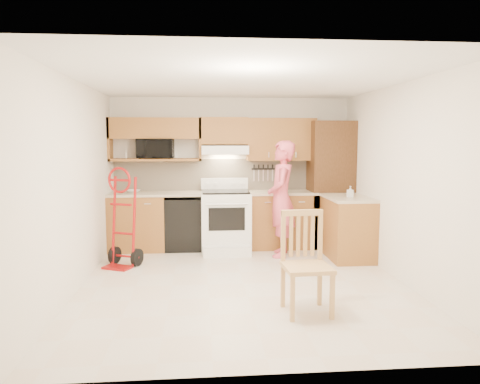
{
  "coord_description": "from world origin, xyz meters",
  "views": [
    {
      "loc": [
        -0.53,
        -5.55,
        1.78
      ],
      "look_at": [
        0.0,
        0.5,
        1.1
      ],
      "focal_mm": 34.35,
      "sensor_mm": 36.0,
      "label": 1
    }
  ],
  "objects": [
    {
      "name": "floor",
      "position": [
        0.0,
        0.0,
        -0.01
      ],
      "size": [
        4.0,
        4.5,
        0.02
      ],
      "primitive_type": "cube",
      "color": "beige",
      "rests_on": "ground"
    },
    {
      "name": "ceiling",
      "position": [
        0.0,
        0.0,
        2.51
      ],
      "size": [
        4.0,
        4.5,
        0.02
      ],
      "primitive_type": "cube",
      "color": "white",
      "rests_on": "ground"
    },
    {
      "name": "wall_back",
      "position": [
        0.0,
        2.26,
        1.25
      ],
      "size": [
        4.0,
        0.02,
        2.5
      ],
      "primitive_type": "cube",
      "color": "#EFE1C9",
      "rests_on": "ground"
    },
    {
      "name": "wall_front",
      "position": [
        0.0,
        -2.26,
        1.25
      ],
      "size": [
        4.0,
        0.02,
        2.5
      ],
      "primitive_type": "cube",
      "color": "#EFE1C9",
      "rests_on": "ground"
    },
    {
      "name": "wall_left",
      "position": [
        -2.01,
        0.0,
        1.25
      ],
      "size": [
        0.02,
        4.5,
        2.5
      ],
      "primitive_type": "cube",
      "color": "#EFE1C9",
      "rests_on": "ground"
    },
    {
      "name": "wall_right",
      "position": [
        2.01,
        0.0,
        1.25
      ],
      "size": [
        0.02,
        4.5,
        2.5
      ],
      "primitive_type": "cube",
      "color": "#EFE1C9",
      "rests_on": "ground"
    },
    {
      "name": "backsplash",
      "position": [
        0.0,
        2.23,
        1.2
      ],
      "size": [
        3.92,
        0.03,
        0.55
      ],
      "primitive_type": "cube",
      "color": "#C8B499",
      "rests_on": "wall_back"
    },
    {
      "name": "lower_cab_left",
      "position": [
        -1.55,
        1.95,
        0.45
      ],
      "size": [
        0.9,
        0.6,
        0.9
      ],
      "primitive_type": "cube",
      "color": "brown",
      "rests_on": "ground"
    },
    {
      "name": "dishwasher",
      "position": [
        -0.8,
        1.95,
        0.42
      ],
      "size": [
        0.6,
        0.6,
        0.85
      ],
      "primitive_type": "cube",
      "color": "black",
      "rests_on": "ground"
    },
    {
      "name": "lower_cab_right",
      "position": [
        0.83,
        1.95,
        0.45
      ],
      "size": [
        1.14,
        0.6,
        0.9
      ],
      "primitive_type": "cube",
      "color": "brown",
      "rests_on": "ground"
    },
    {
      "name": "countertop_left",
      "position": [
        -1.25,
        1.95,
        0.92
      ],
      "size": [
        1.5,
        0.63,
        0.04
      ],
      "primitive_type": "cube",
      "color": "#B9AA90",
      "rests_on": "lower_cab_left"
    },
    {
      "name": "countertop_right",
      "position": [
        0.83,
        1.95,
        0.92
      ],
      "size": [
        1.14,
        0.63,
        0.04
      ],
      "primitive_type": "cube",
      "color": "#B9AA90",
      "rests_on": "lower_cab_right"
    },
    {
      "name": "cab_return_right",
      "position": [
        1.7,
        1.15,
        0.45
      ],
      "size": [
        0.6,
        1.0,
        0.9
      ],
      "primitive_type": "cube",
      "color": "brown",
      "rests_on": "ground"
    },
    {
      "name": "countertop_return",
      "position": [
        1.7,
        1.15,
        0.92
      ],
      "size": [
        0.63,
        1.0,
        0.04
      ],
      "primitive_type": "cube",
      "color": "#B9AA90",
      "rests_on": "cab_return_right"
    },
    {
      "name": "pantry_tall",
      "position": [
        1.65,
        1.95,
        1.05
      ],
      "size": [
        0.7,
        0.6,
        2.1
      ],
      "primitive_type": "cube",
      "color": "#512E19",
      "rests_on": "ground"
    },
    {
      "name": "upper_cab_left",
      "position": [
        -1.25,
        2.08,
        1.98
      ],
      "size": [
        1.5,
        0.33,
        0.34
      ],
      "primitive_type": "cube",
      "color": "brown",
      "rests_on": "wall_back"
    },
    {
      "name": "upper_shelf_mw",
      "position": [
        -1.25,
        2.08,
        1.47
      ],
      "size": [
        1.5,
        0.33,
        0.04
      ],
      "primitive_type": "cube",
      "color": "brown",
      "rests_on": "wall_back"
    },
    {
      "name": "upper_cab_center",
      "position": [
        -0.12,
        2.08,
        1.94
      ],
      "size": [
        0.76,
        0.33,
        0.44
      ],
      "primitive_type": "cube",
      "color": "brown",
      "rests_on": "wall_back"
    },
    {
      "name": "upper_cab_right",
      "position": [
        0.83,
        2.08,
        1.8
      ],
      "size": [
        1.14,
        0.33,
        0.7
      ],
      "primitive_type": "cube",
      "color": "brown",
      "rests_on": "wall_back"
    },
    {
      "name": "range_hood",
      "position": [
        -0.12,
        2.02,
        1.63
      ],
      "size": [
        0.76,
        0.46,
        0.14
      ],
      "primitive_type": "cube",
      "color": "white",
      "rests_on": "wall_back"
    },
    {
      "name": "knife_strip",
      "position": [
        0.55,
        2.21,
        1.24
      ],
      "size": [
        0.4,
        0.05,
        0.29
      ],
      "primitive_type": null,
      "color": "black",
      "rests_on": "backsplash"
    },
    {
      "name": "microwave",
      "position": [
        -1.25,
        2.08,
        1.65
      ],
      "size": [
        0.6,
        0.42,
        0.32
      ],
      "primitive_type": "imported",
      "rotation": [
        0.0,
        0.0,
        -0.04
      ],
      "color": "black",
      "rests_on": "upper_shelf_mw"
    },
    {
      "name": "range",
      "position": [
        -0.12,
        1.75,
        0.58
      ],
      "size": [
        0.78,
        1.03,
        1.16
      ],
      "primitive_type": null,
      "color": "white",
      "rests_on": "ground"
    },
    {
      "name": "person",
      "position": [
        0.71,
        1.35,
        0.89
      ],
      "size": [
        0.53,
        0.71,
        1.78
      ],
      "primitive_type": "imported",
      "rotation": [
        0.0,
        0.0,
        -1.74
      ],
      "color": "#DD5064",
      "rests_on": "ground"
    },
    {
      "name": "hand_truck",
      "position": [
        -1.65,
        0.93,
        0.64
      ],
      "size": [
        0.65,
        0.63,
        1.28
      ],
      "primitive_type": null,
      "rotation": [
        0.0,
        0.0,
        -0.44
      ],
      "color": "#9F1010",
      "rests_on": "ground"
    },
    {
      "name": "dining_chair",
      "position": [
        0.56,
        -1.03,
        0.53
      ],
      "size": [
        0.5,
        0.54,
        1.05
      ],
      "primitive_type": null,
      "rotation": [
        0.0,
        0.0,
        0.05
      ],
      "color": "tan",
      "rests_on": "ground"
    },
    {
      "name": "soap_bottle",
      "position": [
        1.7,
        1.07,
        1.02
      ],
      "size": [
        0.09,
        0.09,
        0.17
      ],
      "primitive_type": "imported",
      "rotation": [
        0.0,
        0.0,
        0.14
      ],
      "color": "white",
      "rests_on": "countertop_return"
    },
    {
      "name": "bowl",
      "position": [
        -1.6,
        1.95,
        0.96
      ],
      "size": [
        0.24,
        0.24,
        0.05
      ],
      "primitive_type": "imported",
      "rotation": [
        0.0,
        0.0,
        -0.19
      ],
      "color": "white",
      "rests_on": "countertop_left"
    }
  ]
}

